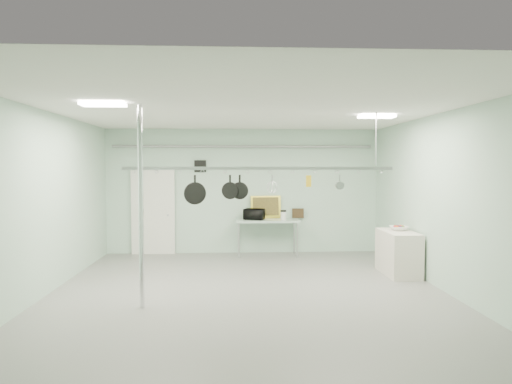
{
  "coord_description": "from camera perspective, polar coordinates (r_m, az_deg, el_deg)",
  "views": [
    {
      "loc": [
        -0.26,
        -7.78,
        2.22
      ],
      "look_at": [
        0.18,
        1.0,
        1.74
      ],
      "focal_mm": 32.0,
      "sensor_mm": 36.0,
      "label": 1
    }
  ],
  "objects": [
    {
      "name": "painting_small",
      "position": [
        11.86,
        5.26,
        -2.66
      ],
      "size": [
        0.31,
        0.11,
        0.25
      ],
      "primitive_type": "cube",
      "rotation": [
        -0.17,
        0.0,
        -0.08
      ],
      "color": "#2F2110",
      "rests_on": "prep_table"
    },
    {
      "name": "floor",
      "position": [
        8.09,
        -0.95,
        -12.81
      ],
      "size": [
        8.0,
        8.0,
        0.0
      ],
      "primitive_type": "plane",
      "color": "gray",
      "rests_on": "ground"
    },
    {
      "name": "pot_rack",
      "position": [
        8.09,
        0.38,
        3.19
      ],
      "size": [
        4.8,
        0.06,
        1.0
      ],
      "color": "#B7B7BC",
      "rests_on": "ceiling"
    },
    {
      "name": "ceiling",
      "position": [
        7.84,
        -0.98,
        10.23
      ],
      "size": [
        7.0,
        8.0,
        0.02
      ],
      "primitive_type": "cube",
      "color": "silver",
      "rests_on": "back_wall"
    },
    {
      "name": "light_panel_left",
      "position": [
        7.3,
        -18.58,
        10.36
      ],
      "size": [
        0.65,
        0.3,
        0.05
      ],
      "primitive_type": "cube",
      "color": "white",
      "rests_on": "ceiling"
    },
    {
      "name": "chrome_pole",
      "position": [
        7.34,
        -14.18,
        -1.82
      ],
      "size": [
        0.08,
        0.08,
        3.2
      ],
      "primitive_type": "cylinder",
      "color": "silver",
      "rests_on": "floor"
    },
    {
      "name": "skillet_mid",
      "position": [
        8.08,
        -3.26,
        0.68
      ],
      "size": [
        0.31,
        0.12,
        0.42
      ],
      "primitive_type": null,
      "rotation": [
        0.0,
        0.0,
        -0.2
      ],
      "color": "black",
      "rests_on": "pot_rack"
    },
    {
      "name": "skillet_right",
      "position": [
        8.08,
        -2.05,
        0.72
      ],
      "size": [
        0.31,
        0.12,
        0.41
      ],
      "primitive_type": null,
      "rotation": [
        0.0,
        0.0,
        -0.21
      ],
      "color": "black",
      "rests_on": "pot_rack"
    },
    {
      "name": "conduit_pipe",
      "position": [
        11.69,
        -1.62,
        5.71
      ],
      "size": [
        6.6,
        0.07,
        0.07
      ],
      "primitive_type": "cylinder",
      "rotation": [
        0.0,
        1.57,
        0.0
      ],
      "color": "gray",
      "rests_on": "back_wall"
    },
    {
      "name": "fruit_bowl",
      "position": [
        10.01,
        17.43,
        -4.34
      ],
      "size": [
        0.38,
        0.38,
        0.09
      ],
      "primitive_type": "imported",
      "rotation": [
        0.0,
        0.0,
        0.02
      ],
      "color": "white",
      "rests_on": "side_cabinet"
    },
    {
      "name": "coffee_canister",
      "position": [
        11.38,
        3.44,
        -3.0
      ],
      "size": [
        0.16,
        0.16,
        0.21
      ],
      "primitive_type": "cylinder",
      "rotation": [
        0.0,
        0.0,
        -0.18
      ],
      "color": "silver",
      "rests_on": "prep_table"
    },
    {
      "name": "back_wall",
      "position": [
        11.78,
        -1.62,
        0.1
      ],
      "size": [
        7.0,
        0.02,
        3.2
      ],
      "primitive_type": "cube",
      "color": "#ACCFBA",
      "rests_on": "floor"
    },
    {
      "name": "painting_large",
      "position": [
        11.75,
        1.23,
        -1.89
      ],
      "size": [
        0.79,
        0.2,
        0.58
      ],
      "primitive_type": "cube",
      "rotation": [
        -0.14,
        0.0,
        0.09
      ],
      "color": "gold",
      "rests_on": "prep_table"
    },
    {
      "name": "light_panel_right",
      "position": [
        8.84,
        14.84,
        9.12
      ],
      "size": [
        0.65,
        0.3,
        0.05
      ],
      "primitive_type": "cube",
      "color": "white",
      "rests_on": "ceiling"
    },
    {
      "name": "wall_vent",
      "position": [
        11.78,
        -6.99,
        3.24
      ],
      "size": [
        0.3,
        0.04,
        0.3
      ],
      "primitive_type": "cube",
      "color": "black",
      "rests_on": "back_wall"
    },
    {
      "name": "right_wall",
      "position": [
        8.66,
        22.8,
        -1.23
      ],
      "size": [
        0.02,
        8.0,
        3.2
      ],
      "primitive_type": "cube",
      "color": "#ACCFBA",
      "rests_on": "floor"
    },
    {
      "name": "grater",
      "position": [
        8.19,
        6.59,
        1.37
      ],
      "size": [
        0.09,
        0.03,
        0.23
      ],
      "primitive_type": null,
      "rotation": [
        0.0,
        0.0,
        -0.09
      ],
      "color": "#C7CA17",
      "rests_on": "pot_rack"
    },
    {
      "name": "microwave",
      "position": [
        11.46,
        -0.21,
        -2.8
      ],
      "size": [
        0.57,
        0.48,
        0.27
      ],
      "primitive_type": "imported",
      "rotation": [
        0.0,
        0.0,
        2.79
      ],
      "color": "black",
      "rests_on": "prep_table"
    },
    {
      "name": "side_cabinet",
      "position": [
        9.95,
        17.35,
        -7.27
      ],
      "size": [
        0.6,
        1.2,
        0.9
      ],
      "primitive_type": "cube",
      "color": "beige",
      "rests_on": "floor"
    },
    {
      "name": "door",
      "position": [
        11.95,
        -12.72,
        -2.58
      ],
      "size": [
        1.1,
        0.1,
        2.2
      ],
      "primitive_type": "cube",
      "color": "silver",
      "rests_on": "floor"
    },
    {
      "name": "prep_table",
      "position": [
        11.49,
        1.43,
        -3.82
      ],
      "size": [
        1.6,
        0.7,
        0.91
      ],
      "color": "#A2BEB3",
      "rests_on": "floor"
    },
    {
      "name": "whisk",
      "position": [
        8.11,
        2.04,
        0.99
      ],
      "size": [
        0.21,
        0.21,
        0.33
      ],
      "primitive_type": null,
      "rotation": [
        0.0,
        0.0,
        -0.06
      ],
      "color": "#B2B3B7",
      "rests_on": "pot_rack"
    },
    {
      "name": "saucepan",
      "position": [
        8.3,
        10.43,
        1.19
      ],
      "size": [
        0.17,
        0.15,
        0.27
      ],
      "primitive_type": null,
      "rotation": [
        0.0,
        0.0,
        -0.43
      ],
      "color": "#A5A5A9",
      "rests_on": "pot_rack"
    },
    {
      "name": "fruit_cluster",
      "position": [
        10.0,
        17.43,
        -4.12
      ],
      "size": [
        0.24,
        0.24,
        0.09
      ],
      "primitive_type": null,
      "color": "red",
      "rests_on": "fruit_bowl"
    },
    {
      "name": "skillet_left",
      "position": [
        8.11,
        -7.63,
        0.3
      ],
      "size": [
        0.39,
        0.17,
        0.52
      ],
      "primitive_type": null,
      "rotation": [
        0.0,
        0.0,
        0.3
      ],
      "color": "black",
      "rests_on": "pot_rack"
    }
  ]
}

